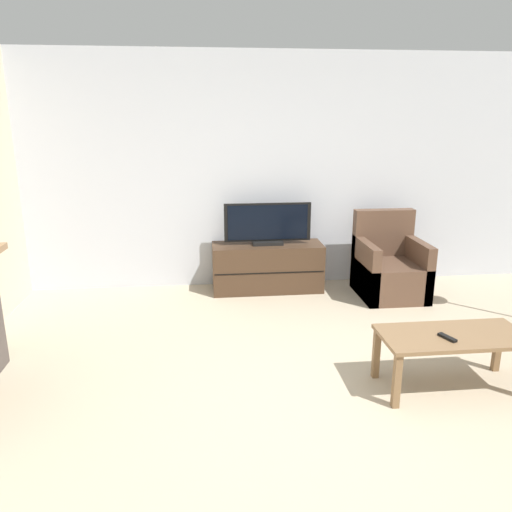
% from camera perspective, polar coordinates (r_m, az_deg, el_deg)
% --- Properties ---
extents(ground_plane, '(24.00, 24.00, 0.00)m').
position_cam_1_polar(ground_plane, '(3.60, 11.49, -18.34)').
color(ground_plane, tan).
extents(wall_back, '(12.00, 0.06, 2.70)m').
position_cam_1_polar(wall_back, '(5.95, 3.46, 9.56)').
color(wall_back, silver).
rests_on(wall_back, ground).
extents(tv_stand, '(1.28, 0.46, 0.56)m').
position_cam_1_polar(tv_stand, '(5.85, 1.31, -1.28)').
color(tv_stand, '#422D1E').
rests_on(tv_stand, ground).
extents(tv, '(1.00, 0.18, 0.48)m').
position_cam_1_polar(tv, '(5.72, 1.34, 3.51)').
color(tv, black).
rests_on(tv, tv_stand).
extents(armchair, '(0.70, 0.76, 0.94)m').
position_cam_1_polar(armchair, '(5.89, 14.96, -1.47)').
color(armchair, brown).
rests_on(armchair, ground).
extents(coffee_table, '(1.09, 0.50, 0.44)m').
position_cam_1_polar(coffee_table, '(4.03, 21.60, -9.07)').
color(coffee_table, brown).
rests_on(coffee_table, ground).
extents(remote, '(0.09, 0.15, 0.02)m').
position_cam_1_polar(remote, '(3.90, 21.02, -8.69)').
color(remote, black).
rests_on(remote, coffee_table).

